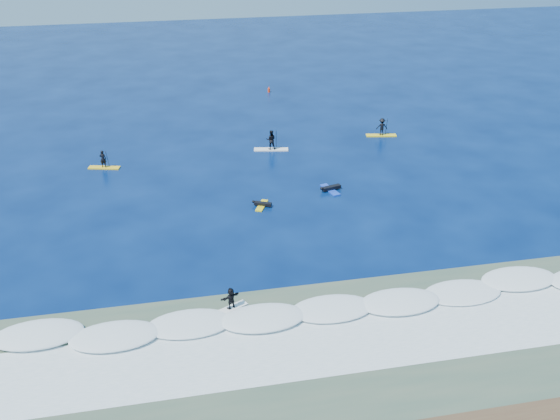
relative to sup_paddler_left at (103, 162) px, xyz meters
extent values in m
plane|color=#03143F|center=(12.68, -13.16, -0.58)|extent=(160.00, 160.00, 0.00)
cube|color=#3D5443|center=(12.68, -27.16, -0.58)|extent=(90.00, 13.00, 0.01)
cube|color=white|center=(12.68, -23.16, -0.58)|extent=(40.00, 6.00, 0.30)
cube|color=silver|center=(12.68, -26.16, -0.58)|extent=(34.00, 5.00, 0.02)
cube|color=yellow|center=(0.00, 0.00, -0.54)|extent=(2.74, 1.31, 0.09)
imported|color=black|center=(0.00, 0.00, 0.27)|extent=(0.63, 0.49, 1.53)
cylinder|color=black|center=(0.38, -0.10, 0.21)|extent=(0.19, 0.60, 1.78)
cube|color=black|center=(0.38, -0.10, -0.63)|extent=(0.11, 0.03, 0.27)
cube|color=white|center=(14.82, 1.29, -0.53)|extent=(3.22, 1.34, 0.10)
imported|color=black|center=(14.82, 1.29, 0.42)|extent=(0.98, 0.83, 1.80)
cylinder|color=black|center=(15.28, 1.21, 0.36)|extent=(0.18, 0.72, 2.10)
cube|color=black|center=(15.28, 1.21, -0.64)|extent=(0.13, 0.03, 0.31)
cube|color=yellow|center=(25.97, 2.79, -0.53)|extent=(3.00, 1.24, 0.10)
imported|color=black|center=(25.97, 2.79, 0.35)|extent=(1.18, 0.81, 1.68)
cylinder|color=black|center=(26.40, 2.71, 0.29)|extent=(0.16, 0.67, 1.95)
cube|color=black|center=(26.40, 2.71, -0.63)|extent=(0.12, 0.03, 0.29)
cube|color=yellow|center=(12.04, -9.74, -0.54)|extent=(1.27, 1.95, 0.09)
cube|color=black|center=(12.12, -9.78, -0.38)|extent=(1.35, 0.87, 0.22)
sphere|color=black|center=(11.44, -9.47, -0.29)|extent=(0.22, 0.22, 0.22)
cube|color=blue|center=(17.83, -8.11, -0.53)|extent=(1.17, 2.35, 0.11)
cube|color=black|center=(17.94, -8.08, -0.35)|extent=(1.62, 0.80, 0.26)
sphere|color=black|center=(17.08, -8.31, -0.24)|extent=(0.26, 0.26, 0.26)
cube|color=white|center=(8.09, -22.38, -0.38)|extent=(1.98, 1.34, 0.10)
imported|color=black|center=(8.09, -22.38, 0.32)|extent=(1.26, 0.88, 1.31)
cylinder|color=#F03915|center=(17.92, 19.23, -0.35)|extent=(0.29, 0.29, 0.47)
cone|color=#F03915|center=(17.92, 19.23, 0.00)|extent=(0.21, 0.21, 0.23)
camera|label=1|loc=(5.13, -51.13, 20.78)|focal=40.00mm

